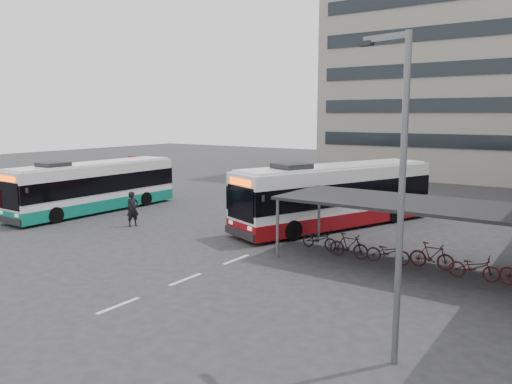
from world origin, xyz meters
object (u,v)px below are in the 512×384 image
Objects in this scene: bus_main at (335,196)px; lamp_post at (398,181)px; pedestrian at (133,209)px; bus_teal at (95,187)px.

bus_main is 1.57× the size of lamp_post.
lamp_post is at bearing -37.51° from bus_main.
pedestrian is 17.83m from lamp_post.
bus_main is 1.09× the size of bus_teal.
lamp_post is (7.51, -12.51, 2.70)m from bus_main.
bus_main is 10.62m from pedestrian.
pedestrian is at bearing -16.54° from bus_teal.
bus_teal is at bearing 172.81° from lamp_post.
lamp_post reaches higher than bus_teal.
pedestrian is at bearing -124.02° from bus_main.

